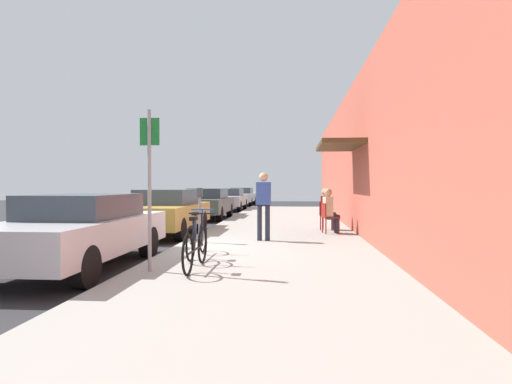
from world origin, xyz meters
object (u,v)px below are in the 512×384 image
Objects in this scene: cafe_chair_0 at (328,216)px; cafe_chair_1 at (325,213)px; seated_patron_1 at (327,207)px; parked_car_4 at (242,196)px; street_sign at (150,177)px; bicycle_0 at (197,238)px; seated_patron_0 at (330,209)px; parked_car_3 at (229,199)px; parked_car_0 at (80,230)px; pedestrian_standing at (264,201)px; parked_car_2 at (207,203)px; parked_car_1 at (166,211)px; bicycle_1 at (196,247)px; parking_meter at (200,211)px.

cafe_chair_1 is at bearing 89.90° from cafe_chair_0.
cafe_chair_0 is at bearing -93.39° from seated_patron_1.
street_sign is (1.50, -24.55, 0.95)m from parked_car_4.
bicycle_0 is at bearing -123.66° from cafe_chair_0.
parked_car_4 is 19.48m from seated_patron_0.
parked_car_4 is (0.00, 6.24, 0.00)m from parked_car_3.
pedestrian_standing reaches higher than parked_car_0.
seated_patron_0 is (4.86, -6.29, 0.10)m from parked_car_2.
pedestrian_standing is at bearing -32.09° from parked_car_1.
pedestrian_standing is (-1.73, -1.75, 0.50)m from cafe_chair_0.
street_sign is 7.53m from seated_patron_1.
parked_car_2 is at bearing 100.61° from bicycle_1.
parked_car_3 is at bearing 111.04° from seated_patron_0.
parking_meter is 3.93m from cafe_chair_0.
parked_car_0 is 5.06× the size of cafe_chair_1.
parked_car_2 is at bearing 97.14° from street_sign.
parked_car_0 is 1.00× the size of parked_car_1.
parked_car_3 is at bearing 110.79° from cafe_chair_0.
cafe_chair_0 and cafe_chair_1 have the same top height.
seated_patron_1 is at bearing 61.19° from bicycle_0.
seated_patron_1 is at bearing 44.20° from parking_meter.
bicycle_0 is 1.97× the size of cafe_chair_1.
parking_meter is 2.14m from bicycle_0.
street_sign is at bearing -120.52° from seated_patron_0.
parked_car_4 is 3.41× the size of seated_patron_0.
parked_car_1 is 4.85m from bicycle_0.
bicycle_1 is (0.25, -1.19, 0.00)m from bicycle_0.
seated_patron_1 is at bearing 57.04° from pedestrian_standing.
bicycle_0 is 5.13m from cafe_chair_0.
parked_car_4 is 5.06× the size of cafe_chair_1.
parked_car_2 is 12.11m from street_sign.
bicycle_1 is at bearing -111.84° from cafe_chair_1.
parked_car_2 is (0.00, 11.34, 0.00)m from parked_car_0.
seated_patron_1 is (4.86, -5.29, 0.10)m from parked_car_2.
parked_car_2 is 10.75m from bicycle_0.
bicycle_0 is (1.95, 0.77, -0.23)m from parked_car_0.
seated_patron_0 and seated_patron_1 have the same top height.
pedestrian_standing is (-1.79, -2.76, 0.30)m from seated_patron_1.
parking_meter is at bearing -79.67° from parked_car_2.
seated_patron_0 is at bearing -90.03° from seated_patron_1.
parked_car_0 is at bearing -132.99° from pedestrian_standing.
street_sign reaches higher than parked_car_0.
parked_car_2 is 1.00× the size of parked_car_4.
parked_car_1 is 6.04m from bicycle_1.
parked_car_2 is 7.94m from seated_patron_0.
parking_meter is 3.34m from bicycle_1.
parked_car_1 is 6.11m from street_sign.
street_sign is 1.52× the size of bicycle_0.
street_sign is (-0.05, -3.47, 0.75)m from parking_meter.
cafe_chair_0 is (2.84, 4.27, 0.14)m from bicycle_0.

